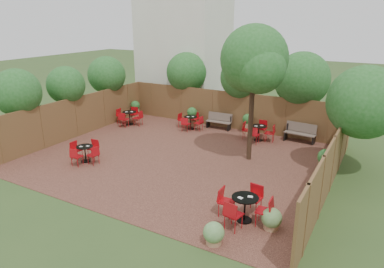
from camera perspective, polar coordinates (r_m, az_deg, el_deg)
The scene contains 13 objects.
ground at distance 15.03m, azimuth -1.96°, elevation -3.96°, with size 80.00×80.00×0.00m, color #354F23.
courtyard_paving at distance 15.03m, azimuth -1.96°, elevation -3.93°, with size 12.00×10.00×0.02m, color #371E16.
fence_back at distance 18.95m, azimuth 5.92°, elevation 3.88°, with size 12.00×0.08×2.00m, color brown.
fence_left at distance 18.41m, azimuth -18.17°, elevation 2.62°, with size 0.08×10.00×2.00m, color brown.
fence_right at distance 12.81m, azimuth 21.64°, elevation -4.57°, with size 0.08×10.00×2.00m, color brown.
neighbour_building at distance 23.14m, azimuth -1.25°, elevation 14.13°, with size 5.00×4.00×8.00m, color silver.
overhang_foliage at distance 17.16m, azimuth 4.12°, elevation 8.30°, with size 15.66×10.68×2.71m.
courtyard_tree at distance 14.10m, azimuth 9.91°, elevation 11.24°, with size 2.77×2.67×5.49m.
park_bench_left at distance 18.89m, azimuth 4.43°, elevation 2.16°, with size 1.38×0.50×0.84m.
park_bench_right at distance 17.60m, azimuth 17.11°, elevation 0.26°, with size 1.49×0.58×0.90m.
bistro_tables at distance 15.76m, azimuth -1.33°, elevation -1.16°, with size 10.73×8.58×0.89m.
planters at distance 17.61m, azimuth 4.41°, elevation 1.37°, with size 11.87×4.19×1.09m.
low_shrubs at distance 10.45m, azimuth 11.94°, elevation -13.15°, with size 2.39×3.47×0.63m.
Camera 1 is at (7.29, -11.84, 5.71)m, focal length 33.00 mm.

